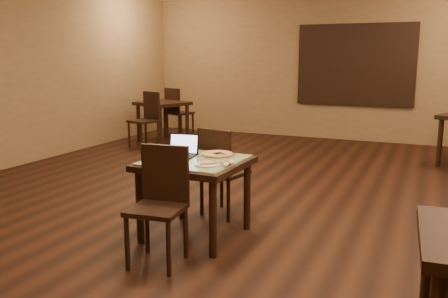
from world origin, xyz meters
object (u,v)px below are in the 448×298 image
at_px(tiled_table, 195,170).
at_px(other_table_b_chair_far, 177,110).
at_px(chair_main_near, 161,197).
at_px(chair_main_far, 220,167).
at_px(laptop, 181,150).
at_px(other_table_b, 163,109).
at_px(other_table_b_chair_near, 147,116).
at_px(pizza_pan, 217,155).

xyz_separation_m(tiled_table, other_table_b_chair_far, (-3.02, 4.97, -0.06)).
distance_m(tiled_table, chair_main_near, 0.62).
distance_m(tiled_table, chair_main_far, 0.63).
height_order(laptop, other_table_b, laptop).
bearing_deg(other_table_b_chair_far, chair_main_far, 144.53).
distance_m(chair_main_far, other_table_b, 4.77).
xyz_separation_m(laptop, other_table_b_chair_far, (-2.82, 4.87, -0.22)).
bearing_deg(chair_main_near, laptop, 98.01).
bearing_deg(chair_main_near, other_table_b_chair_near, 117.31).
height_order(chair_main_near, chair_main_far, chair_main_near).
bearing_deg(other_table_b, tiled_table, -35.54).
distance_m(chair_main_far, other_table_b_chair_near, 4.28).
height_order(chair_main_far, other_table_b, chair_main_far).
relative_size(chair_main_far, other_table_b_chair_far, 0.92).
distance_m(chair_main_near, laptop, 0.78).
relative_size(laptop, other_table_b_chair_near, 0.31).
bearing_deg(other_table_b, other_table_b_chair_near, -67.16).
height_order(other_table_b, other_table_b_chair_near, other_table_b_chair_near).
relative_size(other_table_b, other_table_b_chair_far, 1.06).
relative_size(chair_main_near, other_table_b_chair_near, 0.93).
distance_m(tiled_table, other_table_b_chair_near, 4.76).
distance_m(chair_main_near, other_table_b, 5.79).
relative_size(chair_main_far, other_table_b, 0.87).
bearing_deg(other_table_b_chair_far, chair_main_near, 138.27).
bearing_deg(other_table_b_chair_far, laptop, 140.01).
xyz_separation_m(tiled_table, chair_main_far, (-0.02, 0.62, -0.11)).
xyz_separation_m(other_table_b, other_table_b_chair_near, (0.03, -0.62, -0.08)).
bearing_deg(pizza_pan, chair_main_far, 110.25).
bearing_deg(other_table_b_chair_near, other_table_b, 112.84).
bearing_deg(laptop, chair_main_near, -82.78).
xyz_separation_m(tiled_table, laptop, (-0.20, 0.10, 0.16)).
xyz_separation_m(pizza_pan, other_table_b, (-3.11, 4.11, -0.09)).
distance_m(pizza_pan, other_table_b_chair_near, 4.65).
bearing_deg(other_table_b_chair_far, tiled_table, 141.23).
distance_m(laptop, other_table_b, 5.08).
bearing_deg(chair_main_far, chair_main_near, 103.20).
relative_size(pizza_pan, other_table_b, 0.33).
relative_size(chair_main_far, pizza_pan, 2.67).
xyz_separation_m(other_table_b_chair_near, other_table_b_chair_far, (-0.06, 1.25, 0.00)).
bearing_deg(laptop, other_table_b_chair_near, 119.59).
relative_size(other_table_b, other_table_b_chair_near, 1.06).
bearing_deg(chair_main_far, other_table_b_chair_near, -33.78).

